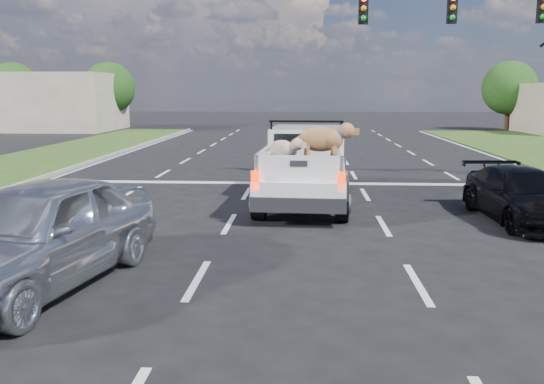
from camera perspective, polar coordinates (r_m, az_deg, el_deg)
The scene contains 10 objects.
ground at distance 9.26m, azimuth 3.41°, elevation -8.89°, with size 160.00×160.00×0.00m, color black.
road_markings at distance 15.62m, azimuth 3.35°, elevation -1.10°, with size 17.75×60.00×0.01m.
traffic_signal at distance 20.66m, azimuth 24.50°, elevation 13.87°, with size 9.11×0.31×7.00m.
building_left at distance 49.02m, azimuth -21.04°, elevation 8.33°, with size 10.00×8.00×4.40m, color beige.
tree_far_b at distance 52.54m, azimuth -24.25°, elevation 9.37°, with size 4.20×4.20×5.40m.
tree_far_c at distance 49.41m, azimuth -15.86°, elevation 9.87°, with size 4.20×4.20×5.40m.
tree_far_d at distance 49.45m, azimuth 22.48°, elevation 9.51°, with size 4.20×4.20×5.40m.
pickup_truck at distance 15.62m, azimuth 3.41°, elevation 2.79°, with size 2.51×6.05×2.23m.
silver_sedan at distance 9.53m, azimuth -22.31°, elevation -3.81°, with size 1.99×4.95×1.69m, color silver.
black_coupe at distance 14.53m, azimuth 23.52°, elevation -0.30°, with size 1.73×4.24×1.23m, color black.
Camera 1 is at (-0.05, -8.77, 2.98)m, focal length 38.00 mm.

